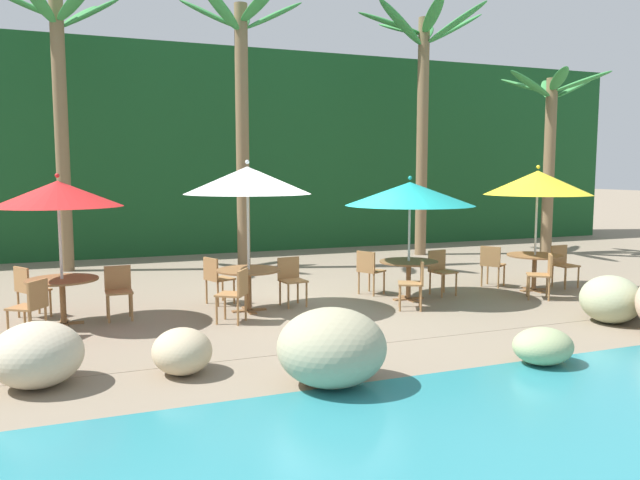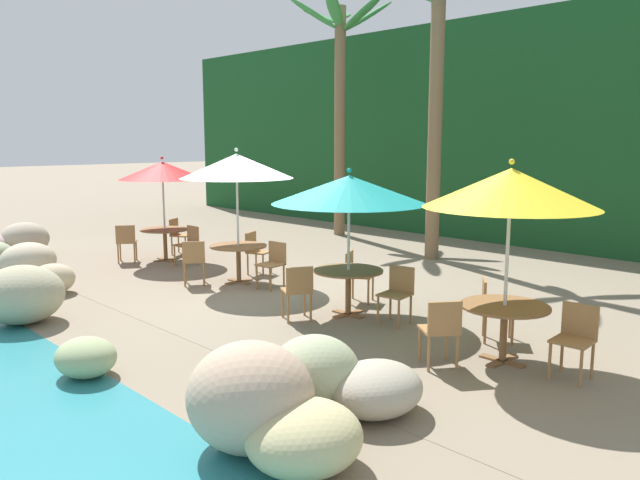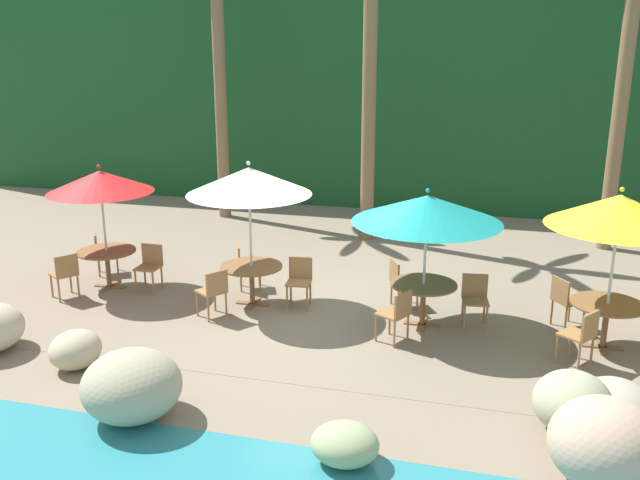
# 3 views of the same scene
# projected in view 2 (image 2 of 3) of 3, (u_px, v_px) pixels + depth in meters

# --- Properties ---
(ground_plane) EXTENTS (120.00, 120.00, 0.00)m
(ground_plane) POSITION_uv_depth(u_px,v_px,m) (283.00, 296.00, 11.17)
(ground_plane) COLOR gray
(terrace_deck) EXTENTS (18.00, 5.20, 0.01)m
(terrace_deck) POSITION_uv_depth(u_px,v_px,m) (283.00, 295.00, 11.16)
(terrace_deck) COLOR gray
(terrace_deck) RESTS_ON ground
(foliage_backdrop) EXTENTS (28.00, 2.40, 6.00)m
(foliage_backdrop) POSITION_uv_depth(u_px,v_px,m) (533.00, 131.00, 16.88)
(foliage_backdrop) COLOR #194C23
(foliage_backdrop) RESTS_ON ground
(rock_seawall) EXTENTS (16.14, 3.23, 0.99)m
(rock_seawall) POSITION_uv_depth(u_px,v_px,m) (131.00, 308.00, 8.95)
(rock_seawall) COLOR #A6AF86
(rock_seawall) RESTS_ON ground
(umbrella_red) EXTENTS (1.95, 1.95, 2.39)m
(umbrella_red) POSITION_uv_depth(u_px,v_px,m) (162.00, 171.00, 14.08)
(umbrella_red) COLOR silver
(umbrella_red) RESTS_ON ground
(dining_table_red) EXTENTS (1.10, 1.10, 0.74)m
(dining_table_red) POSITION_uv_depth(u_px,v_px,m) (165.00, 234.00, 14.31)
(dining_table_red) COLOR brown
(dining_table_red) RESTS_ON ground
(chair_red_seaward) EXTENTS (0.43, 0.43, 0.87)m
(chair_red_seaward) POSITION_uv_depth(u_px,v_px,m) (189.00, 242.00, 13.80)
(chair_red_seaward) COLOR #9E7042
(chair_red_seaward) RESTS_ON ground
(chair_red_inland) EXTENTS (0.59, 0.58, 0.87)m
(chair_red_inland) POSITION_uv_depth(u_px,v_px,m) (178.00, 233.00, 15.16)
(chair_red_inland) COLOR #9E7042
(chair_red_inland) RESTS_ON ground
(chair_red_left) EXTENTS (0.59, 0.59, 0.87)m
(chair_red_left) POSITION_uv_depth(u_px,v_px,m) (126.00, 240.00, 14.09)
(chair_red_left) COLOR #9E7042
(chair_red_left) RESTS_ON ground
(umbrella_white) EXTENTS (2.17, 2.17, 2.61)m
(umbrella_white) POSITION_uv_depth(u_px,v_px,m) (237.00, 166.00, 11.84)
(umbrella_white) COLOR silver
(umbrella_white) RESTS_ON ground
(dining_table_white) EXTENTS (1.10, 1.10, 0.74)m
(dining_table_white) POSITION_uv_depth(u_px,v_px,m) (238.00, 252.00, 12.10)
(dining_table_white) COLOR brown
(dining_table_white) RESTS_ON ground
(chair_white_seaward) EXTENTS (0.47, 0.47, 0.87)m
(chair_white_seaward) POSITION_uv_depth(u_px,v_px,m) (273.00, 261.00, 11.66)
(chair_white_seaward) COLOR #9E7042
(chair_white_seaward) RESTS_ON ground
(chair_white_inland) EXTENTS (0.56, 0.55, 0.87)m
(chair_white_inland) POSITION_uv_depth(u_px,v_px,m) (255.00, 249.00, 12.93)
(chair_white_inland) COLOR #9E7042
(chair_white_inland) RESTS_ON ground
(chair_white_left) EXTENTS (0.59, 0.59, 0.87)m
(chair_white_left) POSITION_uv_depth(u_px,v_px,m) (194.00, 259.00, 11.88)
(chair_white_left) COLOR #9E7042
(chair_white_left) RESTS_ON ground
(umbrella_teal) EXTENTS (2.41, 2.41, 2.33)m
(umbrella_teal) POSITION_uv_depth(u_px,v_px,m) (349.00, 190.00, 9.61)
(umbrella_teal) COLOR silver
(umbrella_teal) RESTS_ON ground
(dining_table_teal) EXTENTS (1.10, 1.10, 0.74)m
(dining_table_teal) POSITION_uv_depth(u_px,v_px,m) (348.00, 277.00, 9.84)
(dining_table_teal) COLOR brown
(dining_table_teal) RESTS_ON ground
(chair_teal_seaward) EXTENTS (0.48, 0.48, 0.87)m
(chair_teal_seaward) POSITION_uv_depth(u_px,v_px,m) (398.00, 290.00, 9.41)
(chair_teal_seaward) COLOR #9E7042
(chair_teal_seaward) RESTS_ON ground
(chair_teal_inland) EXTENTS (0.58, 0.57, 0.87)m
(chair_teal_inland) POSITION_uv_depth(u_px,v_px,m) (355.00, 272.00, 10.68)
(chair_teal_inland) COLOR #9E7042
(chair_teal_inland) RESTS_ON ground
(chair_teal_left) EXTENTS (0.57, 0.57, 0.87)m
(chair_teal_left) POSITION_uv_depth(u_px,v_px,m) (298.00, 289.00, 9.52)
(chair_teal_left) COLOR #9E7042
(chair_teal_left) RESTS_ON ground
(umbrella_yellow) EXTENTS (2.11, 2.11, 2.54)m
(umbrella_yellow) POSITION_uv_depth(u_px,v_px,m) (511.00, 188.00, 7.49)
(umbrella_yellow) COLOR silver
(umbrella_yellow) RESTS_ON ground
(dining_table_yellow) EXTENTS (1.10, 1.10, 0.74)m
(dining_table_yellow) POSITION_uv_depth(u_px,v_px,m) (504.00, 315.00, 7.74)
(dining_table_yellow) COLOR brown
(dining_table_yellow) RESTS_ON ground
(chair_yellow_seaward) EXTENTS (0.44, 0.45, 0.87)m
(chair_yellow_seaward) POSITION_uv_depth(u_px,v_px,m) (576.00, 335.00, 7.25)
(chair_yellow_seaward) COLOR #9E7042
(chair_yellow_seaward) RESTS_ON ground
(chair_yellow_inland) EXTENTS (0.59, 0.59, 0.87)m
(chair_yellow_inland) POSITION_uv_depth(u_px,v_px,m) (492.00, 305.00, 8.59)
(chair_yellow_inland) COLOR #9E7042
(chair_yellow_inland) RESTS_ON ground
(chair_yellow_left) EXTENTS (0.59, 0.59, 0.87)m
(chair_yellow_left) POSITION_uv_depth(u_px,v_px,m) (441.00, 328.00, 7.53)
(chair_yellow_left) COLOR #9E7042
(chair_yellow_left) RESTS_ON ground
(palm_tree_nearest) EXTENTS (3.04, 2.77, 6.64)m
(palm_tree_nearest) POSITION_uv_depth(u_px,v_px,m) (340.00, 82.00, 17.67)
(palm_tree_nearest) COLOR brown
(palm_tree_nearest) RESTS_ON ground
(palm_tree_second) EXTENTS (3.01, 3.09, 6.61)m
(palm_tree_second) POSITION_uv_depth(u_px,v_px,m) (436.00, 73.00, 13.99)
(palm_tree_second) COLOR brown
(palm_tree_second) RESTS_ON ground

